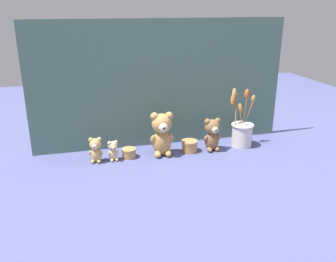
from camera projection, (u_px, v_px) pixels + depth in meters
ground_plane at (169, 154)px, 1.92m from camera, size 4.00×4.00×0.00m
backdrop_wall at (161, 84)px, 1.96m from camera, size 1.43×0.02×0.70m
teddy_bear_large at (162, 133)px, 1.87m from camera, size 0.13×0.12×0.24m
teddy_bear_medium at (212, 134)px, 1.94m from camera, size 0.10×0.09×0.18m
teddy_bear_small at (96, 149)px, 1.81m from camera, size 0.07×0.07×0.13m
teddy_bear_tiny at (113, 150)px, 1.83m from camera, size 0.06×0.05×0.11m
flower_vase at (242, 131)px, 2.01m from camera, size 0.15×0.13×0.33m
decorative_tin_tall at (190, 146)px, 1.95m from camera, size 0.09×0.09×0.06m
decorative_tin_short at (129, 153)px, 1.88m from camera, size 0.08×0.08×0.05m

